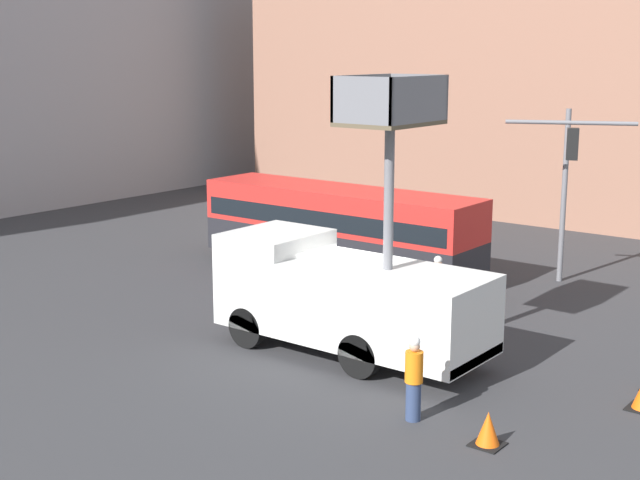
{
  "coord_description": "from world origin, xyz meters",
  "views": [
    {
      "loc": [
        -18.26,
        -12.98,
        7.62
      ],
      "look_at": [
        -0.79,
        0.6,
        2.87
      ],
      "focal_mm": 50.0,
      "sensor_mm": 36.0,
      "label": 1
    }
  ],
  "objects": [
    {
      "name": "ground_plane",
      "position": [
        0.0,
        0.0,
        0.0
      ],
      "size": [
        120.0,
        120.0,
        0.0
      ],
      "primitive_type": "plane",
      "color": "#333335"
    },
    {
      "name": "building_backdrop_side",
      "position": [
        22.83,
        5.6,
        6.41
      ],
      "size": [
        10.0,
        28.0,
        12.82
      ],
      "color": "#936651",
      "rests_on": "ground_plane"
    },
    {
      "name": "utility_truck",
      "position": [
        -0.79,
        -0.25,
        1.64
      ],
      "size": [
        2.58,
        7.15,
        7.03
      ],
      "color": "silver",
      "rests_on": "ground_plane"
    },
    {
      "name": "city_bus",
      "position": [
        5.86,
        4.92,
        1.74
      ],
      "size": [
        2.51,
        10.28,
        2.96
      ],
      "rotation": [
        0.0,
        0.0,
        1.69
      ],
      "color": "#232328",
      "rests_on": "ground_plane"
    },
    {
      "name": "traffic_light_pole",
      "position": [
        8.2,
        -2.17,
        3.94
      ],
      "size": [
        3.82,
        3.57,
        5.74
      ],
      "color": "slate",
      "rests_on": "ground_plane"
    },
    {
      "name": "road_worker_near_truck",
      "position": [
        -3.27,
        -3.8,
        0.92
      ],
      "size": [
        0.38,
        0.38,
        1.84
      ],
      "rotation": [
        0.0,
        0.0,
        3.01
      ],
      "color": "navy",
      "rests_on": "ground_plane"
    },
    {
      "name": "road_worker_directing",
      "position": [
        3.29,
        -0.49,
        0.93
      ],
      "size": [
        0.38,
        0.38,
        1.85
      ],
      "rotation": [
        0.0,
        0.0,
        6.09
      ],
      "color": "navy",
      "rests_on": "ground_plane"
    },
    {
      "name": "traffic_cone_mid_road",
      "position": [
        -3.41,
        -5.61,
        0.33
      ],
      "size": [
        0.61,
        0.61,
        0.7
      ],
      "color": "black",
      "rests_on": "ground_plane"
    }
  ]
}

